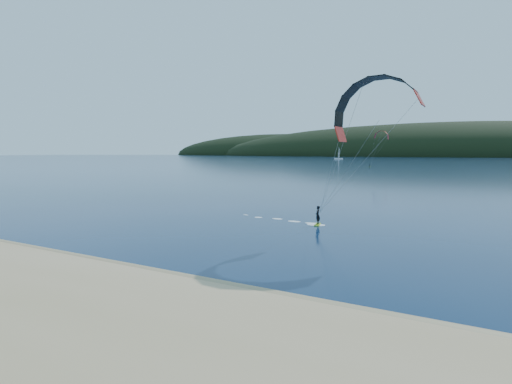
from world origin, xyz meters
TOP-DOWN VIEW (x-y plane):
  - ground at (0.00, 0.00)m, footprint 1800.00×1800.00m
  - wet_sand at (0.00, 4.50)m, footprint 220.00×2.50m
  - headland at (0.63, 745.28)m, footprint 1200.00×310.00m
  - kitesurfer_near at (7.45, 23.41)m, footprint 21.74×6.29m
  - kitesurfer_far at (-30.50, 194.28)m, footprint 10.11×4.55m
  - sailboat at (-117.10, 392.52)m, footprint 8.91×5.60m

SIDE VIEW (x-z plane):
  - ground at x=0.00m, z-range 0.00..0.00m
  - headland at x=0.63m, z-range -70.00..70.00m
  - wet_sand at x=0.00m, z-range 0.00..0.10m
  - sailboat at x=-117.10m, z-range -5.31..7.14m
  - kitesurfer_near at x=7.45m, z-range 3.19..17.09m
  - kitesurfer_far at x=-30.50m, z-range 6.12..22.68m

